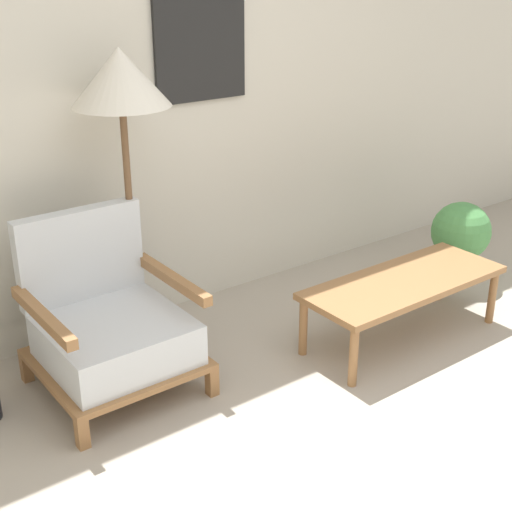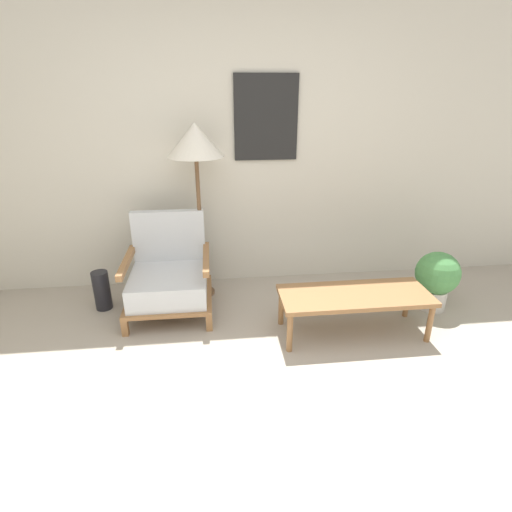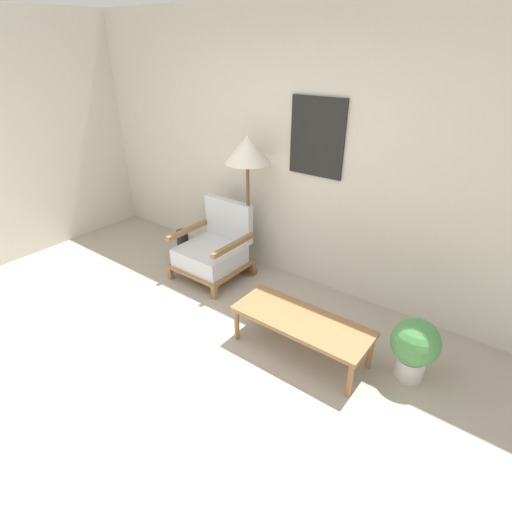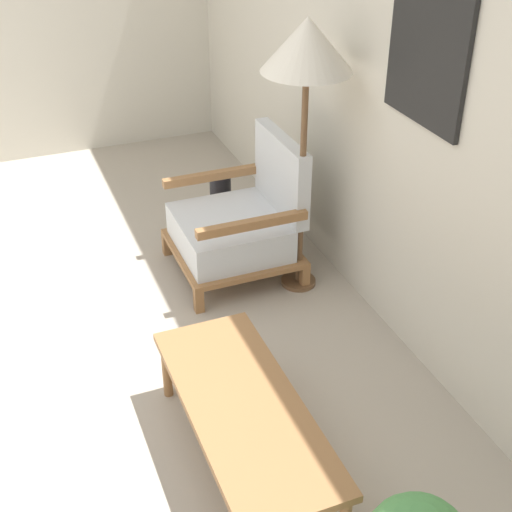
{
  "view_description": "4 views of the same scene",
  "coord_description": "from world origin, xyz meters",
  "views": [
    {
      "loc": [
        -1.85,
        -1.07,
        1.92
      ],
      "look_at": [
        0.09,
        1.52,
        0.55
      ],
      "focal_mm": 50.0,
      "sensor_mm": 36.0,
      "label": 1
    },
    {
      "loc": [
        -0.24,
        -1.41,
        1.81
      ],
      "look_at": [
        0.09,
        1.52,
        0.55
      ],
      "focal_mm": 28.0,
      "sensor_mm": 36.0,
      "label": 2
    },
    {
      "loc": [
        2.1,
        -1.13,
        2.33
      ],
      "look_at": [
        0.09,
        1.52,
        0.55
      ],
      "focal_mm": 28.0,
      "sensor_mm": 36.0,
      "label": 3
    },
    {
      "loc": [
        2.8,
        0.44,
        2.37
      ],
      "look_at": [
        0.09,
        1.52,
        0.55
      ],
      "focal_mm": 50.0,
      "sensor_mm": 36.0,
      "label": 4
    }
  ],
  "objects": [
    {
      "name": "armchair",
      "position": [
        -0.63,
        1.7,
        0.32
      ],
      "size": [
        0.71,
        0.7,
        0.82
      ],
      "color": "olive",
      "rests_on": "ground_plane"
    },
    {
      "name": "floor_lamp",
      "position": [
        -0.35,
        1.96,
        1.36
      ],
      "size": [
        0.47,
        0.47,
        1.54
      ],
      "color": "brown",
      "rests_on": "ground_plane"
    },
    {
      "name": "wall_back",
      "position": [
        0.0,
        2.28,
        1.35
      ],
      "size": [
        8.0,
        0.09,
        2.7
      ],
      "color": "beige",
      "rests_on": "ground_plane"
    },
    {
      "name": "coffee_table",
      "position": [
        0.82,
        1.18,
        0.31
      ],
      "size": [
        1.15,
        0.45,
        0.35
      ],
      "color": "olive",
      "rests_on": "ground_plane"
    },
    {
      "name": "vase",
      "position": [
        -1.22,
        1.79,
        0.17
      ],
      "size": [
        0.14,
        0.14,
        0.35
      ],
      "primitive_type": "cylinder",
      "color": "black",
      "rests_on": "ground_plane"
    }
  ]
}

